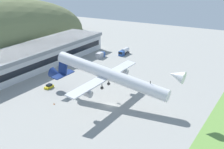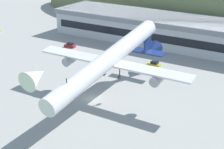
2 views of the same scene
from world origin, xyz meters
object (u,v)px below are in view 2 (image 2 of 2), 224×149
at_px(terminal_building, 203,34).
at_px(traffic_cone_0, 103,70).
at_px(service_car_1, 154,64).
at_px(service_car_0, 70,45).
at_px(cargo_airplane, 109,61).

bearing_deg(terminal_building, traffic_cone_0, -115.10).
bearing_deg(service_car_1, service_car_0, 177.00).
relative_size(terminal_building, service_car_0, 28.29).
distance_m(cargo_airplane, service_car_0, 45.39).
distance_m(terminal_building, cargo_airplane, 51.29).
bearing_deg(service_car_1, terminal_building, 76.22).
relative_size(terminal_building, service_car_1, 28.44).
xyz_separation_m(cargo_airplane, service_car_1, (-0.91, 26.38, -9.07)).
bearing_deg(service_car_0, cargo_airplane, -39.24).
height_order(terminal_building, service_car_1, terminal_building).
xyz_separation_m(service_car_0, traffic_cone_0, (22.65, -13.36, -0.41)).
bearing_deg(service_car_1, cargo_airplane, -88.03).
bearing_deg(traffic_cone_0, service_car_0, 149.47).
bearing_deg(service_car_1, traffic_cone_0, -133.21).
bearing_deg(cargo_airplane, service_car_0, 140.76).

